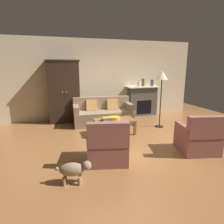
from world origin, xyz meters
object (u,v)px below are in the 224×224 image
at_px(fruit_bowl, 115,118).
at_px(floor_lamp, 162,79).
at_px(armoire, 64,92).
at_px(coffee_table, 114,121).
at_px(armchair_near_left, 107,146).
at_px(couch, 103,114).
at_px(armchair_near_right, 198,138).
at_px(fireplace, 142,101).
at_px(mantel_vase_slate, 152,83).
at_px(mantel_vase_bronze, 143,83).
at_px(dog, 74,170).
at_px(mantel_vase_cream, 139,84).
at_px(book_stack, 107,119).

xyz_separation_m(fruit_bowl, floor_lamp, (1.55, 0.21, 1.04)).
height_order(armoire, coffee_table, armoire).
xyz_separation_m(armoire, armchair_near_left, (0.58, -3.25, -0.72)).
bearing_deg(couch, armoire, 151.81).
bearing_deg(armoire, armchair_near_left, -79.83).
height_order(fruit_bowl, armchair_near_right, armchair_near_right).
bearing_deg(fireplace, armchair_near_left, -125.41).
xyz_separation_m(mantel_vase_slate, armchair_near_right, (-0.72, -3.48, -0.93)).
height_order(couch, floor_lamp, floor_lamp).
bearing_deg(mantel_vase_bronze, floor_lamp, -95.92).
bearing_deg(mantel_vase_bronze, armchair_near_right, -95.61).
height_order(floor_lamp, dog, floor_lamp).
height_order(fireplace, mantel_vase_cream, mantel_vase_cream).
distance_m(coffee_table, mantel_vase_bronze, 2.64).
relative_size(fireplace, fruit_bowl, 4.55).
bearing_deg(armoire, fruit_bowl, -54.13).
distance_m(fruit_bowl, mantel_vase_slate, 2.85).
distance_m(mantel_vase_cream, armchair_near_left, 4.07).
relative_size(couch, mantel_vase_bronze, 6.91).
bearing_deg(armoire, mantel_vase_cream, 1.24).
height_order(book_stack, floor_lamp, floor_lamp).
distance_m(armoire, armchair_near_right, 4.36).
relative_size(mantel_vase_cream, armchair_near_right, 0.20).
distance_m(book_stack, armchair_near_left, 1.53).
xyz_separation_m(fireplace, armchair_near_right, (-0.34, -3.49, -0.25)).
xyz_separation_m(armchair_near_left, dog, (-0.72, -0.57, -0.07)).
bearing_deg(fireplace, mantel_vase_slate, -2.70).
relative_size(couch, armchair_near_left, 2.15).
distance_m(couch, floor_lamp, 2.18).
height_order(mantel_vase_cream, dog, mantel_vase_cream).
bearing_deg(fruit_bowl, armoire, 125.87).
xyz_separation_m(mantel_vase_slate, armchair_near_left, (-2.75, -3.31, -0.93)).
height_order(fireplace, mantel_vase_slate, mantel_vase_slate).
height_order(coffee_table, armchair_near_left, armchair_near_left).
bearing_deg(mantel_vase_bronze, book_stack, -136.81).
bearing_deg(dog, armchair_near_left, 38.52).
bearing_deg(dog, book_stack, 61.19).
distance_m(fireplace, fruit_bowl, 2.48).
bearing_deg(fireplace, fruit_bowl, -133.61).
bearing_deg(coffee_table, book_stack, -165.65).
height_order(mantel_vase_slate, armchair_near_left, mantel_vase_slate).
relative_size(fireplace, mantel_vase_bronze, 4.41).
relative_size(fruit_bowl, mantel_vase_slate, 1.13).
xyz_separation_m(couch, mantel_vase_slate, (2.15, 0.69, 0.93)).
bearing_deg(armoire, coffee_table, -54.54).
xyz_separation_m(coffee_table, armchair_near_right, (1.38, -1.69, -0.05)).
bearing_deg(mantel_vase_cream, mantel_vase_slate, 0.00).
bearing_deg(mantel_vase_slate, mantel_vase_cream, 180.00).
bearing_deg(floor_lamp, armchair_near_left, -141.69).
distance_m(mantel_vase_slate, armchair_near_left, 4.40).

